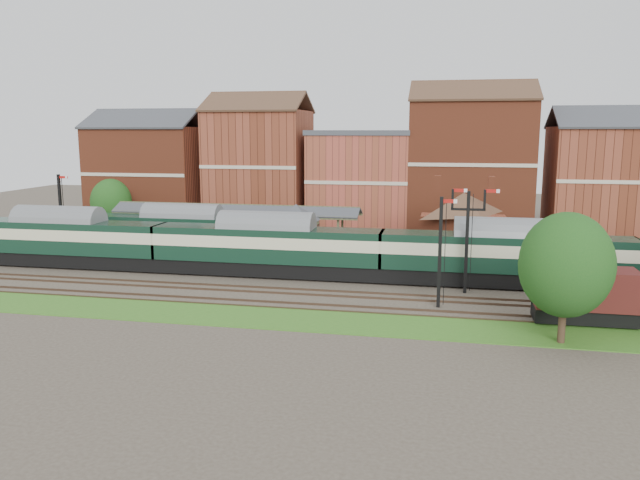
% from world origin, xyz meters
% --- Properties ---
extents(ground, '(160.00, 160.00, 0.00)m').
position_xyz_m(ground, '(0.00, 0.00, 0.00)').
color(ground, '#473D33').
rests_on(ground, ground).
extents(grass_back, '(90.00, 4.50, 0.06)m').
position_xyz_m(grass_back, '(0.00, 16.00, 0.03)').
color(grass_back, '#2D6619').
rests_on(grass_back, ground).
extents(grass_front, '(90.00, 5.00, 0.06)m').
position_xyz_m(grass_front, '(0.00, -12.00, 0.03)').
color(grass_front, '#2D6619').
rests_on(grass_front, ground).
extents(fence, '(90.00, 0.12, 1.50)m').
position_xyz_m(fence, '(0.00, 18.00, 0.75)').
color(fence, '#193823').
rests_on(fence, ground).
extents(platform, '(55.00, 3.40, 1.00)m').
position_xyz_m(platform, '(-5.00, 9.75, 0.50)').
color(platform, '#2D2D2D').
rests_on(platform, ground).
extents(signal_box, '(5.40, 5.40, 6.00)m').
position_xyz_m(signal_box, '(-3.00, 3.25, 3.19)').
color(signal_box, '#606D4D').
rests_on(signal_box, ground).
extents(brick_hut, '(3.20, 2.64, 2.94)m').
position_xyz_m(brick_hut, '(5.00, 3.25, 1.20)').
color(brick_hut, brown).
rests_on(brick_hut, ground).
extents(station_building, '(8.10, 8.10, 5.90)m').
position_xyz_m(station_building, '(12.00, 9.75, 3.96)').
color(station_building, brown).
rests_on(station_building, platform).
extents(canopy, '(26.00, 3.89, 4.08)m').
position_xyz_m(canopy, '(-11.00, 9.75, 4.58)').
color(canopy, '#4E5132').
rests_on(canopy, platform).
extents(semaphore_bracket, '(3.60, 0.25, 8.18)m').
position_xyz_m(semaphore_bracket, '(12.04, -2.50, 4.63)').
color(semaphore_bracket, black).
rests_on(semaphore_bracket, ground).
extents(semaphore_platform_end, '(1.23, 0.25, 8.00)m').
position_xyz_m(semaphore_platform_end, '(-29.98, 8.00, 4.16)').
color(semaphore_platform_end, black).
rests_on(semaphore_platform_end, ground).
extents(semaphore_siding, '(1.23, 0.25, 8.00)m').
position_xyz_m(semaphore_siding, '(10.02, -7.00, 4.16)').
color(semaphore_siding, black).
rests_on(semaphore_siding, ground).
extents(town_backdrop, '(69.00, 10.00, 16.00)m').
position_xyz_m(town_backdrop, '(-0.18, 25.00, 7.00)').
color(town_backdrop, brown).
rests_on(town_backdrop, ground).
extents(dmu_train, '(60.06, 3.15, 4.61)m').
position_xyz_m(dmu_train, '(-4.84, 0.00, 2.68)').
color(dmu_train, black).
rests_on(dmu_train, ground).
extents(platform_railcar, '(18.98, 2.99, 4.37)m').
position_xyz_m(platform_railcar, '(-15.48, 6.50, 2.55)').
color(platform_railcar, black).
rests_on(platform_railcar, ground).
extents(goods_van_a, '(6.38, 2.77, 3.87)m').
position_xyz_m(goods_van_a, '(19.45, -9.00, 2.19)').
color(goods_van_a, black).
rests_on(goods_van_a, ground).
extents(tree_far, '(5.44, 5.44, 7.93)m').
position_xyz_m(tree_far, '(17.33, -13.44, 4.80)').
color(tree_far, '#382619').
rests_on(tree_far, ground).
extents(tree_back, '(4.78, 4.78, 6.98)m').
position_xyz_m(tree_back, '(-28.53, 15.75, 4.22)').
color(tree_back, '#382619').
rests_on(tree_back, ground).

